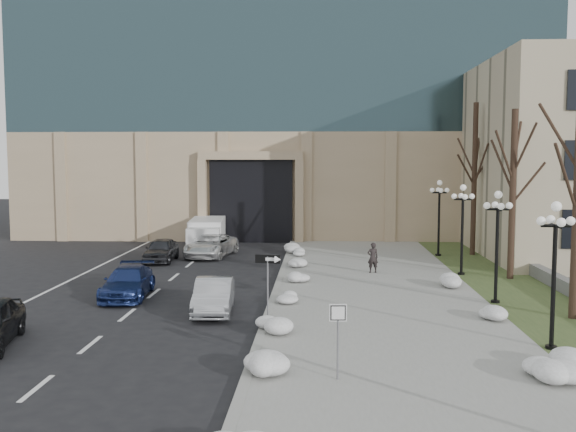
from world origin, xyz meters
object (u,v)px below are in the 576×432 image
car_b (214,296)px  lamppost_b (497,232)px  pedestrian (373,258)px  one_way_sign (272,267)px  car_d (211,246)px  lamppost_d (439,208)px  box_truck (207,235)px  lamppost_a (555,255)px  keep_sign (338,325)px  lamppost_c (463,217)px  car_c (128,282)px  car_e (161,250)px

car_b → lamppost_b: 11.90m
lamppost_b → car_b: bearing=-170.4°
pedestrian → one_way_sign: 11.45m
car_d → lamppost_d: (14.08, 0.49, 2.38)m
box_truck → lamppost_a: (14.94, -22.43, 2.12)m
lamppost_a → lamppost_b: bearing=90.0°
car_d → keep_sign: bearing=-62.0°
lamppost_c → lamppost_d: bearing=90.0°
box_truck → car_c: bearing=-98.1°
lamppost_d → lamppost_c: bearing=-90.0°
keep_sign → lamppost_a: 7.68m
pedestrian → lamppost_a: 14.13m
lamppost_a → pedestrian: bearing=109.0°
lamppost_d → pedestrian: bearing=-125.8°
pedestrian → lamppost_b: lamppost_b is taller
car_b → car_d: (-2.59, 14.46, 0.01)m
car_e → lamppost_a: (16.70, -17.01, 2.39)m
car_e → one_way_sign: 16.25m
box_truck → lamppost_a: lamppost_a is taller
car_b → car_c: (-4.24, 2.66, -0.01)m
lamppost_b → lamppost_a: bearing=-90.0°
car_b → one_way_sign: (2.45, -1.80, 1.47)m
lamppost_b → lamppost_c: same height
keep_sign → lamppost_a: lamppost_a is taller
car_d → lamppost_a: 23.77m
car_e → lamppost_c: lamppost_c is taller
box_truck → keep_sign: size_ratio=2.92×
box_truck → car_e: bearing=-113.2°
car_b → keep_sign: size_ratio=1.87×
lamppost_a → box_truck: bearing=123.7°
pedestrian → lamppost_b: 8.38m
box_truck → one_way_sign: 20.58m
car_c → car_b: bearing=-36.9°
keep_sign → car_e: bearing=112.5°
keep_sign → lamppost_c: size_ratio=0.46×
car_d → keep_sign: keep_sign is taller
box_truck → one_way_sign: one_way_sign is taller
keep_sign → one_way_sign: bearing=106.9°
car_b → lamppost_a: (11.49, -4.55, 2.40)m
pedestrian → lamppost_a: (4.54, -13.21, 2.16)m
lamppost_a → car_c: bearing=155.4°
box_truck → lamppost_d: lamppost_d is taller
car_d → pedestrian: (9.54, -5.80, 0.22)m
car_b → car_d: bearing=95.4°
car_c → keep_sign: keep_sign is taller
lamppost_d → one_way_sign: bearing=-118.4°
car_b → car_d: car_d is taller
car_d → lamppost_d: bearing=11.9°
pedestrian → box_truck: box_truck is taller
lamppost_a → lamppost_c: 13.00m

